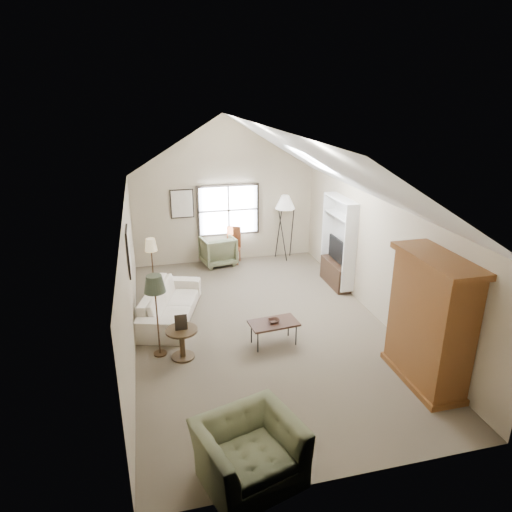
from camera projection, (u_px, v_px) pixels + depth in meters
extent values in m
cube|color=brown|center=(261.00, 326.00, 9.37)|extent=(5.00, 8.00, 0.01)
cube|color=tan|center=(225.00, 217.00, 12.57)|extent=(5.00, 0.01, 2.50)
cube|color=tan|center=(347.00, 396.00, 5.29)|extent=(5.00, 0.01, 2.50)
cube|color=tan|center=(129.00, 282.00, 8.37)|extent=(0.01, 8.00, 2.50)
cube|color=tan|center=(377.00, 259.00, 9.49)|extent=(0.01, 8.00, 2.50)
cube|color=black|center=(228.00, 210.00, 12.49)|extent=(1.72, 0.08, 1.42)
cube|color=black|center=(129.00, 251.00, 8.48)|extent=(0.68, 0.04, 0.88)
cube|color=black|center=(182.00, 204.00, 12.13)|extent=(0.62, 0.04, 0.78)
cube|color=brown|center=(430.00, 321.00, 7.29)|extent=(0.60, 1.50, 2.20)
cube|color=white|center=(338.00, 241.00, 10.95)|extent=(0.32, 1.30, 2.10)
cube|color=#382316|center=(336.00, 273.00, 11.24)|extent=(0.34, 1.18, 0.60)
cube|color=black|center=(337.00, 250.00, 11.03)|extent=(0.05, 0.90, 0.55)
imported|color=beige|center=(170.00, 303.00, 9.62)|extent=(1.54, 2.46, 0.67)
imported|color=#636949|center=(249.00, 452.00, 5.62)|extent=(1.46, 1.36, 0.79)
imported|color=#67714F|center=(218.00, 250.00, 12.53)|extent=(1.01, 1.03, 0.81)
cube|color=#341B15|center=(274.00, 333.00, 8.65)|extent=(0.95, 0.59, 0.46)
imported|color=#372016|center=(274.00, 321.00, 8.56)|extent=(0.24, 0.24, 0.05)
cylinder|color=#3C2B18|center=(182.00, 343.00, 8.20)|extent=(0.72, 0.72, 0.58)
cube|color=brown|center=(233.00, 246.00, 12.59)|extent=(0.51, 0.51, 1.00)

